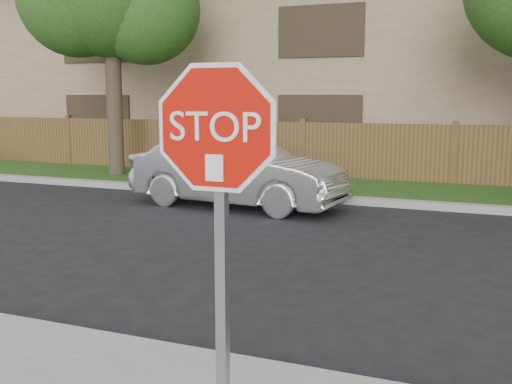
% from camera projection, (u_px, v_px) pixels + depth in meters
% --- Properties ---
extents(far_curb, '(70.00, 0.30, 0.15)m').
position_uv_depth(far_curb, '(441.00, 206.00, 12.31)').
color(far_curb, gray).
rests_on(far_curb, ground).
extents(grass_strip, '(70.00, 3.00, 0.12)m').
position_uv_depth(grass_strip, '(447.00, 195.00, 13.83)').
color(grass_strip, '#1E4714').
rests_on(grass_strip, ground).
extents(fence, '(70.00, 0.12, 1.60)m').
position_uv_depth(fence, '(454.00, 156.00, 15.18)').
color(fence, '#4E351B').
rests_on(fence, ground).
extents(apartment_building, '(35.20, 9.20, 7.20)m').
position_uv_depth(apartment_building, '(470.00, 59.00, 19.87)').
color(apartment_building, '#857152').
rests_on(apartment_building, ground).
extents(stop_sign, '(1.01, 0.13, 2.55)m').
position_uv_depth(stop_sign, '(218.00, 185.00, 3.39)').
color(stop_sign, gray).
rests_on(stop_sign, sidewalk_near).
extents(sedan_left, '(4.71, 2.08, 1.50)m').
position_uv_depth(sedan_left, '(237.00, 171.00, 12.55)').
color(sedan_left, silver).
rests_on(sedan_left, ground).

